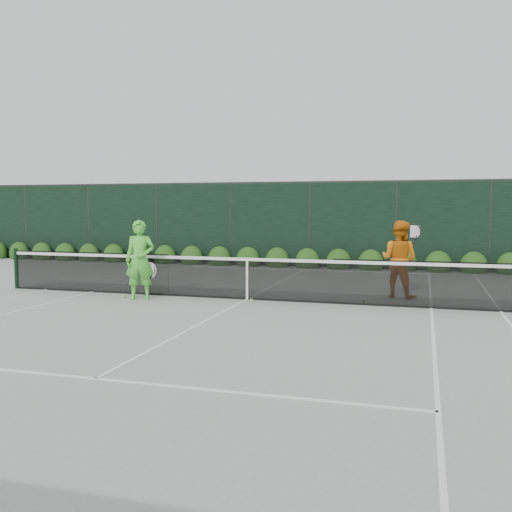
% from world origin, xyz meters
% --- Properties ---
extents(ground, '(80.00, 80.00, 0.00)m').
position_xyz_m(ground, '(0.00, 0.00, 0.00)').
color(ground, gray).
rests_on(ground, ground).
extents(tennis_net, '(12.90, 0.10, 1.07)m').
position_xyz_m(tennis_net, '(-0.02, 0.00, 0.53)').
color(tennis_net, black).
rests_on(tennis_net, ground).
extents(player_woman, '(0.78, 0.63, 1.85)m').
position_xyz_m(player_woman, '(-2.41, -0.66, 0.93)').
color(player_woman, '#51CF3C').
rests_on(player_woman, ground).
extents(player_man, '(1.09, 0.97, 1.84)m').
position_xyz_m(player_man, '(3.37, 1.31, 0.92)').
color(player_man, orange).
rests_on(player_man, ground).
extents(court_lines, '(11.03, 23.83, 0.01)m').
position_xyz_m(court_lines, '(0.00, 0.00, 0.01)').
color(court_lines, white).
rests_on(court_lines, ground).
extents(windscreen_fence, '(32.00, 21.07, 3.06)m').
position_xyz_m(windscreen_fence, '(0.00, -2.71, 1.51)').
color(windscreen_fence, black).
rests_on(windscreen_fence, ground).
extents(hedge_row, '(31.66, 0.65, 0.94)m').
position_xyz_m(hedge_row, '(-0.00, 7.15, 0.23)').
color(hedge_row, '#173C10').
rests_on(hedge_row, ground).
extents(tennis_balls, '(5.63, 0.96, 0.07)m').
position_xyz_m(tennis_balls, '(-0.03, -0.14, 0.03)').
color(tennis_balls, '#B3E633').
rests_on(tennis_balls, ground).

